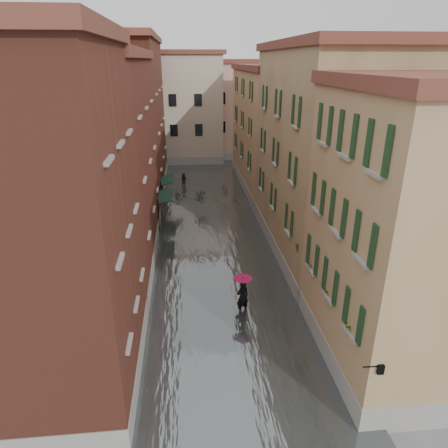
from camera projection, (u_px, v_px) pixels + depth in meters
name	position (u px, v px, depth m)	size (l,w,h in m)	color
ground	(229.00, 335.00, 19.41)	(120.00, 120.00, 0.00)	slate
floodwater	(211.00, 229.00, 31.33)	(10.00, 60.00, 0.20)	#505759
building_left_near	(44.00, 236.00, 14.45)	(6.00, 8.00, 13.00)	brown
building_left_mid	(101.00, 167.00, 24.67)	(6.00, 14.00, 12.50)	#5E2C1D
building_left_far	(129.00, 121.00, 38.18)	(6.00, 16.00, 14.00)	brown
building_right_near	(408.00, 239.00, 16.01)	(6.00, 8.00, 11.50)	#9C8350
building_right_mid	(321.00, 158.00, 25.84)	(6.00, 14.00, 13.00)	tan
building_right_far	(272.00, 132.00, 39.93)	(6.00, 16.00, 11.50)	#9C8350
building_end_cream	(174.00, 109.00, 51.61)	(12.00, 9.00, 13.00)	#B3A88E
building_end_pink	(241.00, 110.00, 54.46)	(10.00, 9.00, 12.00)	tan
awning_near	(165.00, 197.00, 31.25)	(1.09, 3.36, 2.80)	#163327
awning_far	(167.00, 180.00, 35.52)	(1.09, 3.03, 2.80)	#163327
wall_lantern	(379.00, 368.00, 13.14)	(0.71, 0.22, 0.35)	black
window_planters	(322.00, 274.00, 17.88)	(0.59, 7.86, 0.84)	#974631
pedestrian_main	(243.00, 292.00, 20.71)	(1.00, 1.00, 2.06)	black
pedestrian_far	(184.00, 180.00, 41.60)	(0.73, 0.57, 1.51)	black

